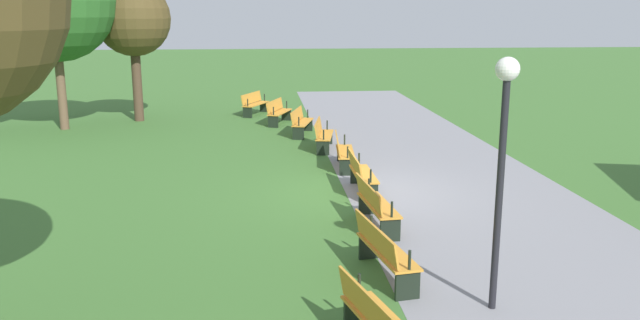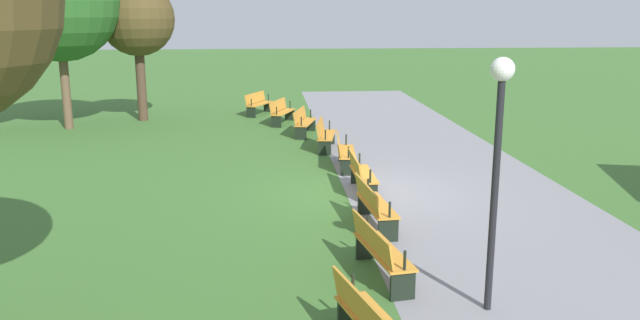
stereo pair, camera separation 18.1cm
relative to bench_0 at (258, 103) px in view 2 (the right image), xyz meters
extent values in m
plane|color=#3D6B2D|center=(11.84, 2.58, -0.47)|extent=(120.00, 120.00, 0.00)
cube|color=gray|center=(11.84, 4.80, -0.47)|extent=(38.75, 5.27, 0.01)
cube|color=orange|center=(0.03, 0.06, -0.03)|extent=(1.80, 1.12, 0.04)
cube|color=orange|center=(-0.05, -0.12, 0.22)|extent=(1.66, 0.82, 0.40)
cube|color=black|center=(-0.73, 0.40, -0.26)|extent=(0.21, 0.37, 0.43)
cylinder|color=black|center=(-0.72, 0.42, 0.14)|extent=(0.06, 0.06, 0.30)
cube|color=black|center=(0.78, -0.27, -0.26)|extent=(0.21, 0.37, 0.43)
cylinder|color=black|center=(0.79, -0.26, 0.14)|extent=(0.06, 0.06, 0.30)
cube|color=orange|center=(2.29, 0.96, -0.03)|extent=(1.82, 1.00, 0.04)
cube|color=orange|center=(2.22, 0.77, 0.22)|extent=(1.71, 0.68, 0.40)
cube|color=black|center=(1.51, 1.23, -0.26)|extent=(0.18, 0.37, 0.43)
cylinder|color=black|center=(1.52, 1.25, 0.14)|extent=(0.06, 0.06, 0.30)
cube|color=black|center=(3.07, 0.69, -0.26)|extent=(0.18, 0.37, 0.43)
cylinder|color=black|center=(3.07, 0.71, 0.14)|extent=(0.06, 0.06, 0.30)
cube|color=orange|center=(4.62, 1.66, -0.03)|extent=(1.82, 0.87, 0.04)
cube|color=orange|center=(4.57, 1.47, 0.22)|extent=(1.74, 0.54, 0.40)
cube|color=black|center=(3.82, 1.87, -0.26)|extent=(0.15, 0.38, 0.43)
cylinder|color=black|center=(3.82, 1.89, 0.14)|extent=(0.05, 0.05, 0.30)
cube|color=black|center=(5.41, 1.46, -0.26)|extent=(0.15, 0.38, 0.43)
cylinder|color=black|center=(5.42, 1.48, 0.14)|extent=(0.05, 0.05, 0.30)
cube|color=orange|center=(6.99, 2.17, -0.03)|extent=(1.82, 0.73, 0.04)
cube|color=orange|center=(6.96, 1.97, 0.22)|extent=(1.76, 0.40, 0.40)
cube|color=black|center=(6.18, 2.31, -0.26)|extent=(0.12, 0.38, 0.43)
cylinder|color=black|center=(6.18, 2.33, 0.14)|extent=(0.05, 0.05, 0.30)
cube|color=black|center=(7.81, 2.03, -0.26)|extent=(0.12, 0.38, 0.43)
cylinder|color=black|center=(7.81, 2.05, 0.14)|extent=(0.05, 0.05, 0.30)
cube|color=orange|center=(9.41, 2.48, -0.03)|extent=(1.80, 0.59, 0.04)
cube|color=orange|center=(9.39, 2.28, 0.22)|extent=(1.77, 0.25, 0.40)
cube|color=black|center=(8.58, 2.54, -0.26)|extent=(0.09, 0.38, 0.43)
cylinder|color=black|center=(8.59, 2.56, 0.14)|extent=(0.05, 0.05, 0.30)
cube|color=black|center=(10.23, 2.41, -0.26)|extent=(0.09, 0.38, 0.43)
cylinder|color=black|center=(10.23, 2.43, 0.14)|extent=(0.05, 0.05, 0.30)
cube|color=orange|center=(11.84, 2.58, -0.03)|extent=(1.77, 0.44, 0.04)
cube|color=orange|center=(11.84, 2.38, 0.22)|extent=(1.77, 0.10, 0.40)
cube|color=black|center=(11.01, 2.58, -0.26)|extent=(0.06, 0.37, 0.43)
cylinder|color=black|center=(11.01, 2.60, 0.14)|extent=(0.04, 0.04, 0.30)
cube|color=black|center=(12.66, 2.58, -0.26)|extent=(0.06, 0.37, 0.43)
cylinder|color=black|center=(12.66, 2.60, 0.14)|extent=(0.04, 0.04, 0.30)
cube|color=orange|center=(14.26, 2.48, -0.03)|extent=(1.80, 0.59, 0.04)
cube|color=orange|center=(14.28, 2.28, 0.22)|extent=(1.77, 0.25, 0.40)
cube|color=black|center=(13.44, 2.41, -0.26)|extent=(0.09, 0.38, 0.43)
cylinder|color=black|center=(13.44, 2.43, 0.14)|extent=(0.05, 0.05, 0.30)
cube|color=black|center=(15.09, 2.54, -0.26)|extent=(0.09, 0.38, 0.43)
cylinder|color=black|center=(15.08, 2.56, 0.14)|extent=(0.05, 0.05, 0.30)
cube|color=orange|center=(16.68, 2.17, -0.03)|extent=(1.82, 0.73, 0.04)
cube|color=orange|center=(16.71, 1.97, 0.22)|extent=(1.76, 0.40, 0.40)
cube|color=black|center=(15.86, 2.03, -0.26)|extent=(0.12, 0.38, 0.43)
cylinder|color=black|center=(15.86, 2.05, 0.14)|extent=(0.05, 0.05, 0.30)
cube|color=black|center=(17.49, 2.31, -0.26)|extent=(0.12, 0.38, 0.43)
cylinder|color=black|center=(17.49, 2.33, 0.14)|extent=(0.05, 0.05, 0.30)
cube|color=orange|center=(19.10, 1.47, 0.22)|extent=(1.74, 0.54, 0.40)
cube|color=black|center=(18.26, 1.46, -0.26)|extent=(0.15, 0.38, 0.43)
cylinder|color=black|center=(18.25, 1.48, 0.14)|extent=(0.05, 0.05, 0.30)
cylinder|color=#4C3828|center=(1.05, -4.42, 1.00)|extent=(0.36, 0.36, 2.95)
sphere|color=#4C3D1E|center=(1.05, -4.42, 3.39)|extent=(2.79, 2.79, 2.79)
cylinder|color=brown|center=(2.66, -6.76, 1.08)|extent=(0.31, 0.31, 3.11)
sphere|color=#285B23|center=(2.66, -6.76, 3.98)|extent=(4.15, 4.15, 4.15)
cylinder|color=black|center=(17.87, 3.45, 1.14)|extent=(0.10, 0.10, 3.22)
sphere|color=white|center=(17.87, 3.45, 2.89)|extent=(0.32, 0.32, 0.32)
camera|label=1|loc=(25.92, 0.24, 3.61)|focal=35.82mm
camera|label=2|loc=(25.94, 0.42, 3.61)|focal=35.82mm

